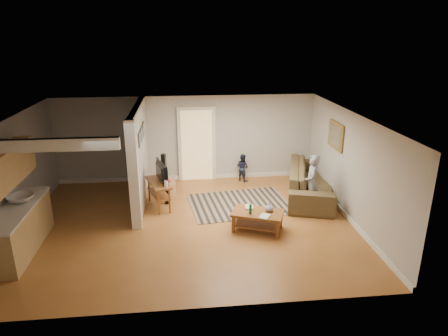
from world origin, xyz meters
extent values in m
plane|color=brown|center=(0.00, 0.00, 0.00)|extent=(7.50, 7.50, 0.00)
cube|color=#ABA9A4|center=(0.00, 3.00, 1.25)|extent=(7.50, 0.04, 2.50)
cube|color=#ABA9A4|center=(-3.75, 0.00, 1.25)|extent=(0.04, 6.00, 2.50)
cube|color=#ABA9A4|center=(3.75, 0.00, 1.25)|extent=(0.04, 6.00, 2.50)
cube|color=white|center=(0.00, 0.00, 2.50)|extent=(7.50, 6.00, 0.04)
cube|color=#ABA9A4|center=(-1.20, 1.45, 1.25)|extent=(0.15, 3.10, 2.50)
cube|color=white|center=(-1.20, -0.10, 1.25)|extent=(0.22, 0.10, 2.50)
cube|color=white|center=(0.00, 2.97, 0.06)|extent=(7.50, 0.04, 0.12)
cube|color=white|center=(3.72, 0.00, 0.06)|extent=(0.04, 6.00, 0.12)
cube|color=#D8B272|center=(0.30, 2.94, 1.05)|extent=(0.90, 0.06, 2.10)
cube|color=#A2894A|center=(-3.43, -0.80, 0.45)|extent=(0.60, 2.20, 0.90)
cube|color=beige|center=(-3.43, -0.80, 0.92)|extent=(0.64, 2.24, 0.05)
cube|color=#A2894A|center=(-3.45, -0.80, 1.80)|extent=(0.35, 2.00, 0.70)
imported|color=silver|center=(-3.43, -0.50, 0.94)|extent=(0.54, 0.54, 0.19)
cube|color=#322516|center=(-1.11, 0.80, 1.85)|extent=(0.03, 0.40, 0.34)
cube|color=#322516|center=(-1.11, 1.30, 1.85)|extent=(0.03, 0.40, 0.34)
cube|color=#322516|center=(-1.11, 1.80, 1.85)|extent=(0.03, 0.40, 0.34)
cube|color=olive|center=(3.71, 1.00, 1.75)|extent=(0.04, 0.90, 0.68)
cube|color=black|center=(1.30, 0.98, 0.01)|extent=(2.72, 2.13, 0.01)
imported|color=#483C24|center=(3.28, 1.35, 0.00)|extent=(1.89, 3.07, 0.84)
cube|color=brown|center=(1.49, -0.44, 0.41)|extent=(1.27, 1.01, 0.06)
cube|color=silver|center=(1.49, -0.44, 0.41)|extent=(0.79, 0.62, 0.02)
cube|color=brown|center=(1.49, -0.44, 0.14)|extent=(1.15, 0.89, 0.03)
cube|color=brown|center=(0.94, -0.50, 0.20)|extent=(0.08, 0.08, 0.41)
cube|color=brown|center=(1.85, -0.86, 0.20)|extent=(0.08, 0.08, 0.41)
cube|color=brown|center=(1.13, -0.02, 0.20)|extent=(0.08, 0.08, 0.41)
cube|color=brown|center=(2.05, -0.38, 0.20)|extent=(0.08, 0.08, 0.41)
imported|color=#294397|center=(1.75, -0.42, 0.44)|extent=(0.24, 0.24, 0.19)
cylinder|color=#155E2C|center=(1.31, -0.52, 0.55)|extent=(0.06, 0.06, 0.22)
imported|color=#998C4C|center=(1.25, -0.16, 0.44)|extent=(0.21, 0.27, 0.02)
imported|color=#66594C|center=(1.51, -0.65, 0.44)|extent=(0.31, 0.33, 0.02)
cube|color=brown|center=(-0.75, 1.03, 0.66)|extent=(0.72, 1.15, 0.05)
cube|color=brown|center=(-0.75, 1.03, 0.36)|extent=(0.65, 1.06, 0.03)
cylinder|color=brown|center=(-0.73, 0.54, 0.33)|extent=(0.05, 0.05, 0.67)
cylinder|color=brown|center=(-1.02, 1.43, 0.33)|extent=(0.05, 0.05, 0.67)
cylinder|color=brown|center=(-0.48, 0.63, 0.33)|extent=(0.05, 0.05, 0.67)
cylinder|color=brown|center=(-0.77, 1.52, 0.33)|extent=(0.05, 0.05, 0.67)
imported|color=black|center=(-0.73, 1.04, 0.68)|extent=(0.38, 0.86, 0.50)
cylinder|color=white|center=(-0.54, 0.67, 0.76)|extent=(0.09, 0.09, 0.16)
cube|color=black|center=(-0.56, 1.20, 0.46)|extent=(0.12, 0.12, 0.91)
cube|color=black|center=(-0.63, 1.88, 0.57)|extent=(0.15, 0.15, 1.14)
cylinder|color=#A98549|center=(-0.60, 1.86, 0.17)|extent=(0.52, 0.52, 0.34)
sphere|color=red|center=(-0.53, 1.90, 0.34)|extent=(0.16, 0.16, 0.16)
sphere|color=gold|center=(-0.68, 1.88, 0.36)|extent=(0.16, 0.16, 0.16)
sphere|color=green|center=(-0.60, 1.79, 0.38)|extent=(0.16, 0.16, 0.16)
imported|color=gray|center=(3.00, 0.48, 0.00)|extent=(0.46, 0.59, 1.43)
imported|color=#1C233C|center=(1.62, 2.69, 0.00)|extent=(0.50, 0.50, 0.82)
camera|label=1|loc=(-0.11, -8.36, 4.24)|focal=32.00mm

